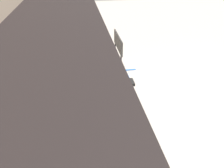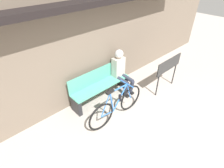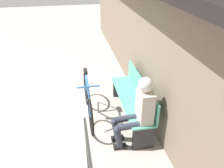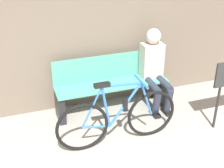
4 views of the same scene
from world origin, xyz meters
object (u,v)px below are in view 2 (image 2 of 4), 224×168
bicycle (117,106)px  signboard (169,67)px  park_bench_near (100,85)px  person_seated (121,69)px

bicycle → signboard: signboard is taller
park_bench_near → person_seated: size_ratio=1.39×
bicycle → park_bench_near: bearing=76.6°
bicycle → person_seated: 1.20m
bicycle → person_seated: person_seated is taller
park_bench_near → person_seated: bearing=-9.9°
bicycle → signboard: size_ratio=1.55×
park_bench_near → person_seated: (0.67, -0.12, 0.31)m
park_bench_near → bicycle: size_ratio=1.06×
person_seated → signboard: 1.34m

